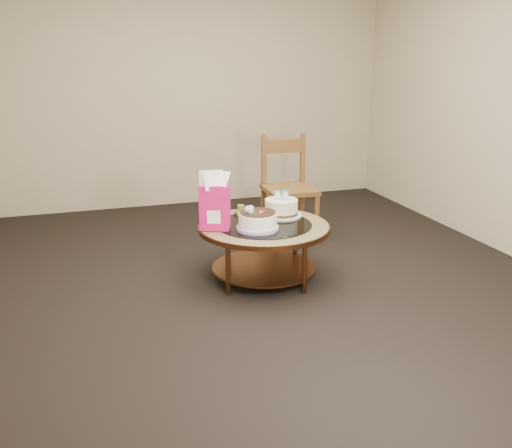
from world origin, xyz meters
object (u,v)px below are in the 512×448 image
object	(u,v)px
coffee_table	(264,234)
gift_bag	(215,201)
decorated_cake	(257,222)
cream_cake	(281,208)
dining_chair	(288,187)

from	to	relation	value
coffee_table	gift_bag	xyz separation A→B (m)	(-0.39, -0.00, 0.30)
decorated_cake	gift_bag	size ratio (longest dim) A/B	0.72
coffee_table	cream_cake	bearing A→B (deg)	40.50
gift_bag	coffee_table	bearing A→B (deg)	23.69
gift_bag	dining_chair	bearing A→B (deg)	67.29
coffee_table	gift_bag	distance (m)	0.49
coffee_table	cream_cake	distance (m)	0.31
gift_bag	dining_chair	size ratio (longest dim) A/B	0.44
dining_chair	decorated_cake	bearing A→B (deg)	-119.95
gift_bag	cream_cake	bearing A→B (deg)	39.88
decorated_cake	dining_chair	bearing A→B (deg)	57.94
cream_cake	gift_bag	distance (m)	0.64
gift_bag	decorated_cake	bearing A→B (deg)	3.25
decorated_cake	cream_cake	world-z (taller)	cream_cake
coffee_table	dining_chair	bearing A→B (deg)	58.93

